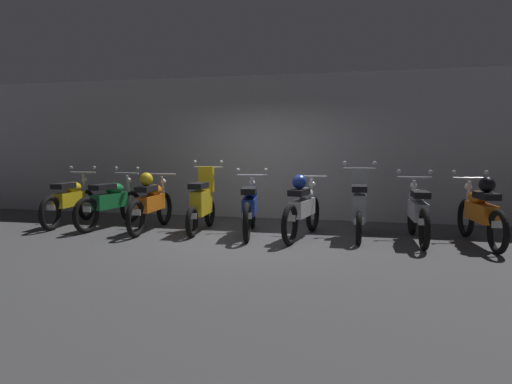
{
  "coord_description": "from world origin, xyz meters",
  "views": [
    {
      "loc": [
        1.85,
        -7.25,
        1.5
      ],
      "look_at": [
        0.1,
        0.46,
        0.75
      ],
      "focal_mm": 31.74,
      "sensor_mm": 36.0,
      "label": 1
    }
  ],
  "objects_px": {
    "motorbike_slot_0": "(70,200)",
    "motorbike_slot_6": "(359,207)",
    "motorbike_slot_3": "(202,203)",
    "motorbike_slot_7": "(418,212)",
    "motorbike_slot_1": "(111,202)",
    "motorbike_slot_8": "(481,211)",
    "motorbike_slot_2": "(151,202)",
    "motorbike_slot_4": "(250,207)",
    "motorbike_slot_5": "(302,207)"
  },
  "relations": [
    {
      "from": "motorbike_slot_1",
      "to": "motorbike_slot_2",
      "type": "xyz_separation_m",
      "value": [
        0.93,
        -0.18,
        0.03
      ]
    },
    {
      "from": "motorbike_slot_0",
      "to": "motorbike_slot_3",
      "type": "height_order",
      "value": "motorbike_slot_3"
    },
    {
      "from": "motorbike_slot_2",
      "to": "motorbike_slot_7",
      "type": "distance_m",
      "value": 4.66
    },
    {
      "from": "motorbike_slot_0",
      "to": "motorbike_slot_3",
      "type": "bearing_deg",
      "value": -1.94
    },
    {
      "from": "motorbike_slot_1",
      "to": "motorbike_slot_7",
      "type": "height_order",
      "value": "same"
    },
    {
      "from": "motorbike_slot_3",
      "to": "motorbike_slot_7",
      "type": "relative_size",
      "value": 0.86
    },
    {
      "from": "motorbike_slot_0",
      "to": "motorbike_slot_4",
      "type": "bearing_deg",
      "value": -3.25
    },
    {
      "from": "motorbike_slot_0",
      "to": "motorbike_slot_4",
      "type": "distance_m",
      "value": 3.73
    },
    {
      "from": "motorbike_slot_1",
      "to": "motorbike_slot_8",
      "type": "distance_m",
      "value": 6.53
    },
    {
      "from": "motorbike_slot_5",
      "to": "motorbike_slot_7",
      "type": "distance_m",
      "value": 1.87
    },
    {
      "from": "motorbike_slot_1",
      "to": "motorbike_slot_5",
      "type": "distance_m",
      "value": 3.74
    },
    {
      "from": "motorbike_slot_2",
      "to": "motorbike_slot_7",
      "type": "xyz_separation_m",
      "value": [
        4.66,
        0.04,
        -0.03
      ]
    },
    {
      "from": "motorbike_slot_4",
      "to": "motorbike_slot_7",
      "type": "height_order",
      "value": "same"
    },
    {
      "from": "motorbike_slot_4",
      "to": "motorbike_slot_2",
      "type": "bearing_deg",
      "value": -178.72
    },
    {
      "from": "motorbike_slot_3",
      "to": "motorbike_slot_8",
      "type": "distance_m",
      "value": 4.67
    },
    {
      "from": "motorbike_slot_6",
      "to": "motorbike_slot_2",
      "type": "bearing_deg",
      "value": -177.03
    },
    {
      "from": "motorbike_slot_1",
      "to": "motorbike_slot_3",
      "type": "bearing_deg",
      "value": -0.59
    },
    {
      "from": "motorbike_slot_3",
      "to": "motorbike_slot_6",
      "type": "relative_size",
      "value": 1.0
    },
    {
      "from": "motorbike_slot_4",
      "to": "motorbike_slot_7",
      "type": "xyz_separation_m",
      "value": [
        2.8,
        -0.0,
        0.0
      ]
    },
    {
      "from": "motorbike_slot_4",
      "to": "motorbike_slot_7",
      "type": "bearing_deg",
      "value": -0.06
    },
    {
      "from": "motorbike_slot_0",
      "to": "motorbike_slot_6",
      "type": "distance_m",
      "value": 5.6
    },
    {
      "from": "motorbike_slot_0",
      "to": "motorbike_slot_8",
      "type": "bearing_deg",
      "value": -1.87
    },
    {
      "from": "motorbike_slot_1",
      "to": "motorbike_slot_8",
      "type": "bearing_deg",
      "value": -1.47
    },
    {
      "from": "motorbike_slot_1",
      "to": "motorbike_slot_7",
      "type": "distance_m",
      "value": 5.59
    },
    {
      "from": "motorbike_slot_0",
      "to": "motorbike_slot_7",
      "type": "bearing_deg",
      "value": -1.88
    },
    {
      "from": "motorbike_slot_6",
      "to": "motorbike_slot_7",
      "type": "relative_size",
      "value": 0.86
    },
    {
      "from": "motorbike_slot_0",
      "to": "motorbike_slot_1",
      "type": "bearing_deg",
      "value": -4.62
    },
    {
      "from": "motorbike_slot_7",
      "to": "motorbike_slot_8",
      "type": "height_order",
      "value": "same"
    },
    {
      "from": "motorbike_slot_3",
      "to": "motorbike_slot_6",
      "type": "bearing_deg",
      "value": 0.72
    },
    {
      "from": "motorbike_slot_4",
      "to": "motorbike_slot_3",
      "type": "bearing_deg",
      "value": 172.84
    },
    {
      "from": "motorbike_slot_4",
      "to": "motorbike_slot_6",
      "type": "xyz_separation_m",
      "value": [
        1.87,
        0.15,
        0.04
      ]
    },
    {
      "from": "motorbike_slot_3",
      "to": "motorbike_slot_8",
      "type": "height_order",
      "value": "motorbike_slot_3"
    },
    {
      "from": "motorbike_slot_0",
      "to": "motorbike_slot_1",
      "type": "distance_m",
      "value": 0.94
    },
    {
      "from": "motorbike_slot_0",
      "to": "motorbike_slot_3",
      "type": "relative_size",
      "value": 1.16
    },
    {
      "from": "motorbike_slot_2",
      "to": "motorbike_slot_6",
      "type": "height_order",
      "value": "motorbike_slot_6"
    },
    {
      "from": "motorbike_slot_5",
      "to": "motorbike_slot_7",
      "type": "xyz_separation_m",
      "value": [
        1.86,
        0.09,
        -0.03
      ]
    },
    {
      "from": "motorbike_slot_0",
      "to": "motorbike_slot_5",
      "type": "height_order",
      "value": "motorbike_slot_0"
    },
    {
      "from": "motorbike_slot_1",
      "to": "motorbike_slot_8",
      "type": "height_order",
      "value": "same"
    },
    {
      "from": "motorbike_slot_2",
      "to": "motorbike_slot_7",
      "type": "height_order",
      "value": "motorbike_slot_7"
    },
    {
      "from": "motorbike_slot_4",
      "to": "motorbike_slot_1",
      "type": "bearing_deg",
      "value": 177.21
    },
    {
      "from": "motorbike_slot_1",
      "to": "motorbike_slot_2",
      "type": "bearing_deg",
      "value": -10.83
    },
    {
      "from": "motorbike_slot_0",
      "to": "motorbike_slot_5",
      "type": "distance_m",
      "value": 4.68
    },
    {
      "from": "motorbike_slot_5",
      "to": "motorbike_slot_6",
      "type": "xyz_separation_m",
      "value": [
        0.93,
        0.25,
        0.0
      ]
    },
    {
      "from": "motorbike_slot_6",
      "to": "motorbike_slot_3",
      "type": "bearing_deg",
      "value": -179.28
    },
    {
      "from": "motorbike_slot_6",
      "to": "motorbike_slot_8",
      "type": "height_order",
      "value": "motorbike_slot_6"
    },
    {
      "from": "motorbike_slot_7",
      "to": "motorbike_slot_5",
      "type": "bearing_deg",
      "value": -177.2
    },
    {
      "from": "motorbike_slot_2",
      "to": "motorbike_slot_4",
      "type": "bearing_deg",
      "value": 1.28
    },
    {
      "from": "motorbike_slot_2",
      "to": "motorbike_slot_3",
      "type": "xyz_separation_m",
      "value": [
        0.93,
        0.16,
        0.0
      ]
    },
    {
      "from": "motorbike_slot_4",
      "to": "motorbike_slot_6",
      "type": "height_order",
      "value": "motorbike_slot_6"
    },
    {
      "from": "motorbike_slot_2",
      "to": "motorbike_slot_6",
      "type": "bearing_deg",
      "value": 2.97
    }
  ]
}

